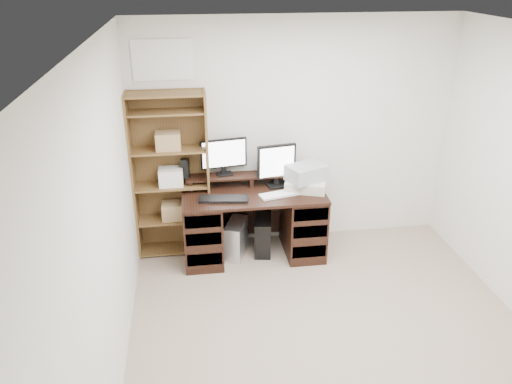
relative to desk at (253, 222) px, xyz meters
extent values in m
cube|color=tan|center=(0.50, -1.64, -0.40)|extent=(3.50, 4.00, 0.02)
cube|color=white|center=(0.50, -1.64, 2.12)|extent=(3.50, 4.00, 0.02)
cube|color=silver|center=(0.50, 0.37, 0.86)|extent=(3.50, 0.02, 2.50)
cube|color=silver|center=(-1.26, -1.64, 0.86)|extent=(0.02, 4.00, 2.50)
cube|color=white|center=(-0.85, 0.35, 1.69)|extent=(0.60, 0.01, 0.40)
cube|color=black|center=(0.00, -0.01, 0.35)|extent=(1.50, 0.70, 0.03)
cube|color=black|center=(-0.55, -0.01, -0.03)|extent=(0.40, 0.66, 0.72)
cube|color=black|center=(0.55, -0.01, -0.03)|extent=(0.40, 0.66, 0.72)
cube|color=black|center=(0.00, 0.32, 0.01)|extent=(1.48, 0.02, 0.65)
cube|color=black|center=(-0.55, -0.34, -0.21)|extent=(0.36, 0.01, 0.14)
cube|color=black|center=(-0.55, -0.34, 0.03)|extent=(0.36, 0.01, 0.14)
cube|color=black|center=(-0.55, -0.34, 0.23)|extent=(0.36, 0.01, 0.14)
cube|color=black|center=(0.55, -0.34, -0.21)|extent=(0.36, 0.01, 0.14)
cube|color=black|center=(0.55, -0.34, 0.03)|extent=(0.36, 0.01, 0.14)
cube|color=black|center=(0.55, -0.34, 0.23)|extent=(0.36, 0.01, 0.14)
cube|color=black|center=(-0.65, 0.21, 0.41)|extent=(0.04, 0.20, 0.10)
cube|color=black|center=(0.00, 0.21, 0.41)|extent=(0.04, 0.20, 0.10)
cube|color=black|center=(0.65, 0.21, 0.41)|extent=(0.04, 0.20, 0.10)
cube|color=black|center=(0.00, 0.21, 0.47)|extent=(1.40, 0.22, 0.02)
cube|color=black|center=(-0.28, 0.24, 0.49)|extent=(0.18, 0.15, 0.01)
cube|color=black|center=(-0.28, 0.26, 0.54)|extent=(0.05, 0.03, 0.09)
cube|color=black|center=(-0.28, 0.26, 0.72)|extent=(0.50, 0.11, 0.32)
cube|color=white|center=(-0.28, 0.24, 0.72)|extent=(0.46, 0.07, 0.28)
cube|color=black|center=(0.27, 0.12, 0.37)|extent=(0.22, 0.19, 0.02)
cube|color=black|center=(0.27, 0.14, 0.43)|extent=(0.06, 0.04, 0.11)
cube|color=black|center=(0.27, 0.14, 0.64)|extent=(0.42, 0.11, 0.37)
cube|color=white|center=(0.27, 0.12, 0.64)|extent=(0.37, 0.06, 0.32)
cube|color=black|center=(-0.70, 0.22, 0.58)|extent=(0.10, 0.10, 0.21)
cube|color=black|center=(-0.33, -0.15, 0.37)|extent=(0.51, 0.23, 0.03)
cube|color=white|center=(0.29, -0.11, 0.37)|extent=(0.49, 0.25, 0.02)
ellipsoid|color=silver|center=(0.59, -0.12, 0.38)|extent=(0.09, 0.06, 0.04)
cube|color=beige|center=(0.56, 0.00, 0.41)|extent=(0.50, 0.44, 0.11)
cube|color=#989FA3|center=(0.56, 0.00, 0.55)|extent=(0.47, 0.41, 0.17)
cube|color=silver|center=(-0.19, 0.00, -0.19)|extent=(0.31, 0.44, 0.40)
cube|color=black|center=(0.11, 0.05, -0.18)|extent=(0.24, 0.43, 0.41)
cube|color=#19FF33|center=(0.08, -0.15, -0.10)|extent=(0.01, 0.01, 0.01)
cube|color=brown|center=(-1.24, 0.19, 0.51)|extent=(0.02, 0.30, 1.80)
cube|color=brown|center=(-0.46, 0.19, 0.51)|extent=(0.02, 0.30, 1.80)
cube|color=brown|center=(-0.85, 0.33, 0.51)|extent=(0.80, 0.01, 1.80)
cube|color=brown|center=(-0.85, 0.19, -0.36)|extent=(0.75, 0.28, 0.02)
cube|color=brown|center=(-0.85, 0.19, 0.01)|extent=(0.75, 0.28, 0.02)
cube|color=brown|center=(-0.85, 0.19, 0.41)|extent=(0.75, 0.28, 0.02)
cube|color=brown|center=(-0.85, 0.19, 0.81)|extent=(0.75, 0.28, 0.02)
cube|color=brown|center=(-0.85, 0.19, 1.21)|extent=(0.75, 0.28, 0.02)
cube|color=brown|center=(-0.85, 0.19, 1.39)|extent=(0.75, 0.28, 0.02)
cube|color=#A07F54|center=(-0.85, 0.19, 0.11)|extent=(0.25, 0.20, 0.18)
cube|color=white|center=(-0.85, 0.19, 0.51)|extent=(0.25, 0.20, 0.18)
cube|color=#A07F54|center=(-0.85, 0.19, 0.91)|extent=(0.25, 0.20, 0.18)
camera|label=1|loc=(-0.63, -4.73, 2.56)|focal=35.00mm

